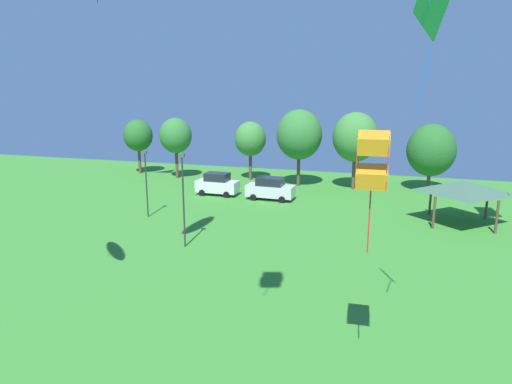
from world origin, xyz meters
TOP-DOWN VIEW (x-y plane):
  - kite_flying_1 at (5.86, 19.28)m, footprint 1.06×2.17m
  - kite_flying_8 at (4.33, 17.21)m, footprint 1.09×1.18m
  - parked_car_leftmost at (-11.95, 44.03)m, footprint 4.33×2.02m
  - parked_car_second_from_left at (-6.26, 43.73)m, footprint 4.73×2.17m
  - park_pavilion at (10.64, 40.47)m, footprint 5.76×5.32m
  - light_post_0 at (-8.50, 29.06)m, footprint 0.36×0.20m
  - light_post_1 at (-14.75, 34.92)m, footprint 0.36×0.20m
  - treeline_tree_0 at (-25.75, 52.24)m, footprint 3.62×3.62m
  - treeline_tree_1 at (-19.83, 50.82)m, footprint 3.81×3.81m
  - treeline_tree_2 at (-11.02, 52.42)m, footprint 3.67×3.67m
  - treeline_tree_3 at (-4.87, 50.68)m, footprint 4.97×4.97m
  - treeline_tree_4 at (1.15, 50.77)m, footprint 4.77×4.77m
  - treeline_tree_5 at (8.88, 52.19)m, footprint 4.98×4.98m

SIDE VIEW (x-z plane):
  - parked_car_second_from_left at x=-6.26m, z-range 0.00..2.21m
  - parked_car_leftmost at x=-11.95m, z-range -0.01..2.28m
  - park_pavilion at x=10.64m, z-range 1.28..4.88m
  - light_post_1 at x=-14.75m, z-range 0.39..6.09m
  - light_post_0 at x=-8.50m, z-range 0.40..6.95m
  - treeline_tree_5 at x=8.88m, z-range 0.81..7.92m
  - treeline_tree_0 at x=-25.75m, z-range 1.39..8.21m
  - treeline_tree_2 at x=-11.02m, z-range 1.40..8.27m
  - treeline_tree_1 at x=-19.83m, z-range 1.50..8.73m
  - treeline_tree_4 at x=1.15m, z-range 1.49..9.75m
  - treeline_tree_3 at x=-4.87m, z-range 1.48..9.94m
  - kite_flying_8 at x=4.33m, z-range 6.46..10.67m
  - kite_flying_1 at x=5.86m, z-range 11.10..15.90m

